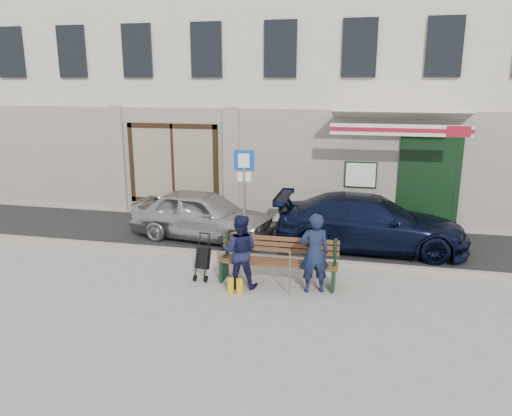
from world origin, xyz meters
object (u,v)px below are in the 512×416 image
(car_silver, at_px, (203,215))
(man, at_px, (314,253))
(bench, at_px, (275,262))
(car_navy, at_px, (370,223))
(stroller, at_px, (203,259))
(parking_sign, at_px, (244,187))
(woman, at_px, (240,251))

(car_silver, height_order, man, man)
(car_silver, xyz_separation_m, bench, (2.36, -2.47, -0.18))
(car_navy, xyz_separation_m, stroller, (-3.34, -2.66, -0.24))
(car_silver, distance_m, parking_sign, 2.04)
(car_silver, bearing_deg, parking_sign, -120.74)
(car_navy, relative_size, woman, 3.08)
(stroller, bearing_deg, woman, -5.82)
(parking_sign, bearing_deg, stroller, -110.84)
(parking_sign, distance_m, bench, 2.07)
(parking_sign, height_order, woman, parking_sign)
(bench, distance_m, man, 0.89)
(car_silver, relative_size, man, 2.38)
(man, bearing_deg, stroller, -21.26)
(parking_sign, relative_size, bench, 1.04)
(parking_sign, xyz_separation_m, woman, (0.33, -1.69, -0.91))
(car_navy, distance_m, stroller, 4.28)
(car_silver, bearing_deg, car_navy, -80.86)
(car_navy, distance_m, man, 3.00)
(bench, bearing_deg, parking_sign, 125.65)
(parking_sign, relative_size, man, 1.59)
(parking_sign, xyz_separation_m, man, (1.78, -1.61, -0.87))
(parking_sign, relative_size, stroller, 2.62)
(car_silver, distance_m, man, 4.17)
(bench, height_order, woman, woman)
(man, height_order, woman, man)
(man, relative_size, woman, 1.06)
(car_navy, relative_size, bench, 1.89)
(bench, xyz_separation_m, woman, (-0.65, -0.32, 0.28))
(bench, relative_size, man, 1.53)
(car_silver, xyz_separation_m, stroller, (0.86, -2.56, -0.22))
(bench, xyz_separation_m, man, (0.80, -0.24, 0.33))
(stroller, bearing_deg, car_silver, 118.12)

